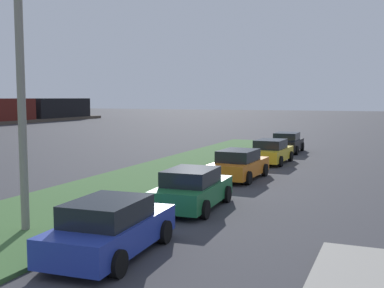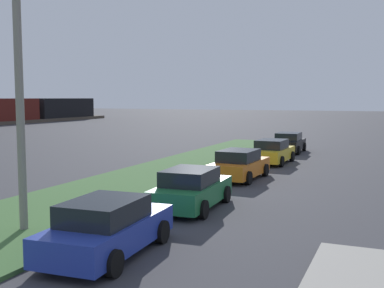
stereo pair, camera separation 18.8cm
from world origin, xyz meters
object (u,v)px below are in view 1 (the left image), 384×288
object	(u,v)px
parked_car_orange	(239,165)
parked_car_yellow	(271,152)
parked_car_green	(192,189)
streetlight	(30,84)
parked_car_blue	(110,228)
parked_car_black	(287,143)

from	to	relation	value
parked_car_orange	parked_car_yellow	distance (m)	6.30
parked_car_orange	parked_car_green	bearing A→B (deg)	-175.36
parked_car_green	parked_car_orange	world-z (taller)	same
parked_car_green	streetlight	bearing A→B (deg)	145.63
parked_car_yellow	streetlight	xyz separation A→B (m)	(-17.87, 2.86, 3.67)
parked_car_yellow	parked_car_green	bearing A→B (deg)	-177.70
parked_car_blue	streetlight	world-z (taller)	streetlight
parked_car_green	parked_car_black	distance (m)	19.29
parked_car_green	parked_car_black	xyz separation A→B (m)	(19.28, 0.43, 0.00)
parked_car_yellow	parked_car_black	distance (m)	6.29
parked_car_yellow	parked_car_orange	bearing A→B (deg)	-179.49
parked_car_blue	parked_car_yellow	bearing A→B (deg)	-2.39
parked_car_blue	parked_car_green	xyz separation A→B (m)	(5.61, 0.07, 0.00)
parked_car_black	parked_car_orange	bearing A→B (deg)	179.61
parked_car_green	parked_car_yellow	world-z (taller)	same
parked_car_orange	parked_car_black	size ratio (longest dim) A/B	1.01
parked_car_green	parked_car_blue	bearing A→B (deg)	178.03
parked_car_orange	parked_car_black	bearing A→B (deg)	2.98
parked_car_black	streetlight	distance (m)	24.57
parked_car_green	parked_car_orange	size ratio (longest dim) A/B	1.00
parked_car_blue	parked_car_green	world-z (taller)	same
parked_car_blue	parked_car_yellow	xyz separation A→B (m)	(18.61, 0.22, 0.00)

